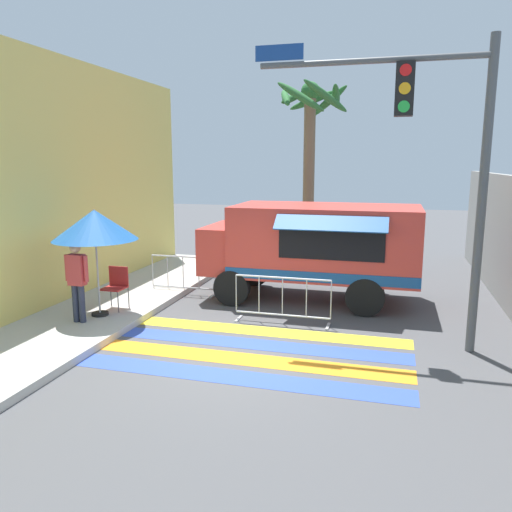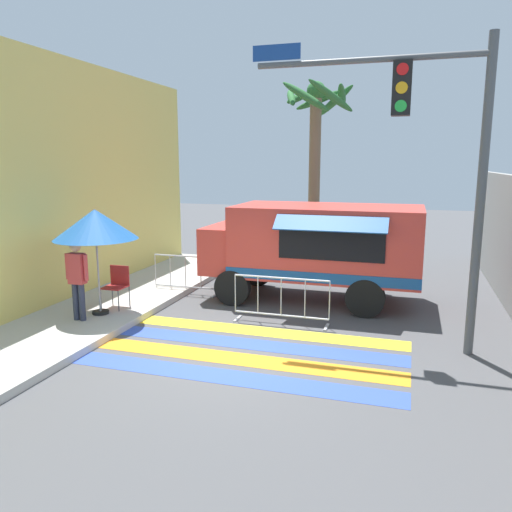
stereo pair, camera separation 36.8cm
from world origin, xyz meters
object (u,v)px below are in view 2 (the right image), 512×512
folding_chair (117,282)px  palm_tree (316,137)px  traffic_signal_pole (433,140)px  patio_umbrella (95,225)px  barricade_front (281,301)px  barricade_side (185,275)px  food_truck (311,243)px  vendor_person (77,276)px

folding_chair → palm_tree: size_ratio=0.16×
folding_chair → traffic_signal_pole: bearing=-3.4°
patio_umbrella → folding_chair: patio_umbrella is taller
barricade_front → barricade_side: (-3.02, 1.66, -0.01)m
folding_chair → barricade_side: (0.76, 2.01, -0.22)m
barricade_side → palm_tree: (2.50, 4.75, 3.71)m
barricade_side → food_truck: bearing=6.7°
patio_umbrella → barricade_front: (3.85, 0.94, -1.61)m
palm_tree → vendor_person: bearing=-113.8°
food_truck → traffic_signal_pole: (2.62, -2.70, 2.36)m
patio_umbrella → traffic_signal_pole: bearing=2.4°
food_truck → vendor_person: food_truck is taller
vendor_person → barricade_front: size_ratio=0.80×
food_truck → palm_tree: 5.22m
traffic_signal_pole → palm_tree: size_ratio=0.93×
vendor_person → barricade_side: bearing=86.0°
barricade_front → patio_umbrella: bearing=-166.2°
food_truck → traffic_signal_pole: 4.44m
traffic_signal_pole → vendor_person: 7.39m
food_truck → patio_umbrella: 5.09m
food_truck → barricade_side: bearing=-173.3°
patio_umbrella → palm_tree: size_ratio=0.39×
barricade_side → palm_tree: palm_tree is taller
vendor_person → palm_tree: bearing=79.5°
traffic_signal_pole → food_truck: bearing=134.0°
palm_tree → barricade_front: bearing=-85.4°
vendor_person → palm_tree: palm_tree is taller
patio_umbrella → barricade_side: bearing=72.4°
palm_tree → barricade_side: bearing=-117.8°
barricade_side → palm_tree: 6.53m
food_truck → folding_chair: 4.72m
patio_umbrella → barricade_side: size_ratio=1.29×
food_truck → palm_tree: bearing=99.6°
barricade_front → folding_chair: bearing=-174.8°
patio_umbrella → barricade_front: patio_umbrella is taller
palm_tree → folding_chair: bearing=-115.8°
food_truck → folding_chair: (-4.01, -2.39, -0.73)m
folding_chair → vendor_person: bearing=-101.4°
traffic_signal_pole → patio_umbrella: 6.90m
traffic_signal_pole → patio_umbrella: traffic_signal_pole is taller
folding_chair → barricade_side: size_ratio=0.53×
patio_umbrella → vendor_person: bearing=-105.9°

